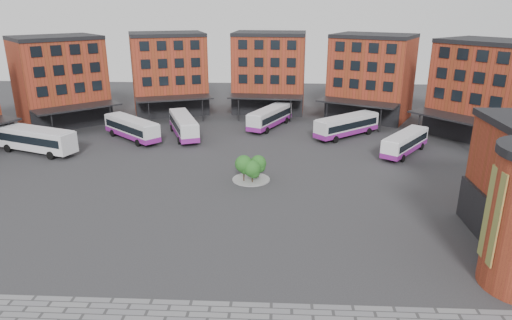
{
  "coord_description": "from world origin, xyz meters",
  "views": [
    {
      "loc": [
        5.03,
        -37.58,
        19.65
      ],
      "look_at": [
        2.79,
        7.6,
        4.0
      ],
      "focal_mm": 32.0,
      "sensor_mm": 36.0,
      "label": 1
    }
  ],
  "objects_px": {
    "bus_d": "(270,117)",
    "bus_b": "(132,128)",
    "bus_a": "(35,138)",
    "tree_island": "(251,167)",
    "bus_f": "(405,143)",
    "bus_c": "(184,125)",
    "bus_e": "(347,125)"
  },
  "relations": [
    {
      "from": "tree_island",
      "to": "bus_a",
      "type": "height_order",
      "value": "bus_a"
    },
    {
      "from": "bus_d",
      "to": "bus_f",
      "type": "distance_m",
      "value": 22.83
    },
    {
      "from": "bus_c",
      "to": "bus_f",
      "type": "xyz_separation_m",
      "value": [
        31.86,
        -6.89,
        -0.19
      ]
    },
    {
      "from": "bus_f",
      "to": "bus_c",
      "type": "bearing_deg",
      "value": -155.72
    },
    {
      "from": "tree_island",
      "to": "bus_f",
      "type": "height_order",
      "value": "tree_island"
    },
    {
      "from": "bus_d",
      "to": "bus_b",
      "type": "bearing_deg",
      "value": -133.0
    },
    {
      "from": "bus_b",
      "to": "bus_c",
      "type": "distance_m",
      "value": 7.73
    },
    {
      "from": "bus_a",
      "to": "bus_f",
      "type": "xyz_separation_m",
      "value": [
        50.52,
        2.09,
        -0.47
      ]
    },
    {
      "from": "bus_c",
      "to": "bus_a",
      "type": "bearing_deg",
      "value": -175.13
    },
    {
      "from": "bus_c",
      "to": "bus_d",
      "type": "relative_size",
      "value": 1.03
    },
    {
      "from": "bus_d",
      "to": "bus_f",
      "type": "bearing_deg",
      "value": -9.52
    },
    {
      "from": "tree_island",
      "to": "bus_f",
      "type": "distance_m",
      "value": 23.2
    },
    {
      "from": "tree_island",
      "to": "bus_e",
      "type": "bearing_deg",
      "value": 54.93
    },
    {
      "from": "tree_island",
      "to": "bus_e",
      "type": "xyz_separation_m",
      "value": [
        13.55,
        19.3,
        0.07
      ]
    },
    {
      "from": "bus_b",
      "to": "bus_f",
      "type": "bearing_deg",
      "value": -54.97
    },
    {
      "from": "bus_d",
      "to": "bus_e",
      "type": "relative_size",
      "value": 1.08
    },
    {
      "from": "bus_e",
      "to": "bus_f",
      "type": "distance_m",
      "value": 10.59
    },
    {
      "from": "bus_a",
      "to": "bus_f",
      "type": "relative_size",
      "value": 1.27
    },
    {
      "from": "bus_a",
      "to": "bus_e",
      "type": "xyz_separation_m",
      "value": [
        43.73,
        10.22,
        -0.29
      ]
    },
    {
      "from": "bus_d",
      "to": "bus_f",
      "type": "relative_size",
      "value": 1.17
    },
    {
      "from": "bus_b",
      "to": "bus_f",
      "type": "height_order",
      "value": "bus_b"
    },
    {
      "from": "bus_d",
      "to": "bus_e",
      "type": "distance_m",
      "value": 12.9
    },
    {
      "from": "bus_a",
      "to": "bus_c",
      "type": "height_order",
      "value": "bus_a"
    },
    {
      "from": "bus_d",
      "to": "tree_island",
      "type": "bearing_deg",
      "value": -68.36
    },
    {
      "from": "bus_b",
      "to": "bus_c",
      "type": "height_order",
      "value": "bus_c"
    },
    {
      "from": "bus_a",
      "to": "bus_d",
      "type": "height_order",
      "value": "bus_a"
    },
    {
      "from": "bus_e",
      "to": "bus_f",
      "type": "xyz_separation_m",
      "value": [
        6.79,
        -8.13,
        -0.18
      ]
    },
    {
      "from": "tree_island",
      "to": "bus_d",
      "type": "bearing_deg",
      "value": 86.12
    },
    {
      "from": "tree_island",
      "to": "bus_a",
      "type": "distance_m",
      "value": 31.52
    },
    {
      "from": "bus_b",
      "to": "bus_c",
      "type": "bearing_deg",
      "value": -33.46
    },
    {
      "from": "bus_d",
      "to": "bus_f",
      "type": "height_order",
      "value": "bus_d"
    },
    {
      "from": "tree_island",
      "to": "bus_a",
      "type": "relative_size",
      "value": 0.35
    }
  ]
}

